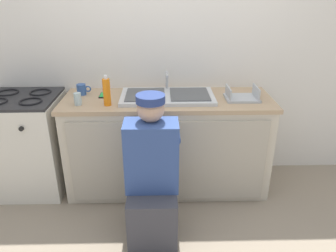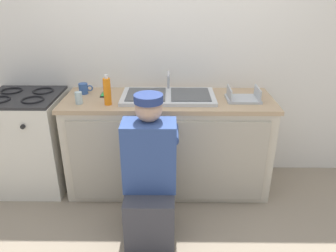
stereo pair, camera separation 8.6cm
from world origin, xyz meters
name	(u,v)px [view 1 (the left image)]	position (x,y,z in m)	size (l,w,h in m)	color
ground_plane	(168,202)	(0.00, 0.00, 0.00)	(12.00, 12.00, 0.00)	gray
back_wall	(167,46)	(0.00, 0.65, 1.25)	(6.00, 0.10, 2.50)	silver
counter_cabinet	(167,145)	(0.00, 0.29, 0.42)	(1.77, 0.62, 0.84)	beige
countertop	(167,100)	(0.00, 0.30, 0.85)	(1.81, 0.62, 0.04)	tan
sink_double_basin	(167,96)	(0.00, 0.30, 0.89)	(0.80, 0.44, 0.19)	silver
stove_range	(28,144)	(-1.27, 0.30, 0.45)	(0.63, 0.62, 0.90)	silver
plumber_person	(152,181)	(-0.13, -0.36, 0.46)	(0.42, 0.61, 1.10)	#3F3F47
water_glass	(78,99)	(-0.73, 0.15, 0.92)	(0.06, 0.06, 0.10)	#ADC6CC
soap_bottle_orange	(107,92)	(-0.49, 0.14, 0.99)	(0.06, 0.06, 0.25)	orange
cell_phone	(104,95)	(-0.56, 0.38, 0.88)	(0.07, 0.14, 0.01)	black
dish_rack_tray	(242,96)	(0.63, 0.26, 0.90)	(0.28, 0.22, 0.11)	#B2B7BC
coffee_mug	(82,89)	(-0.75, 0.41, 0.92)	(0.13, 0.08, 0.09)	#335699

